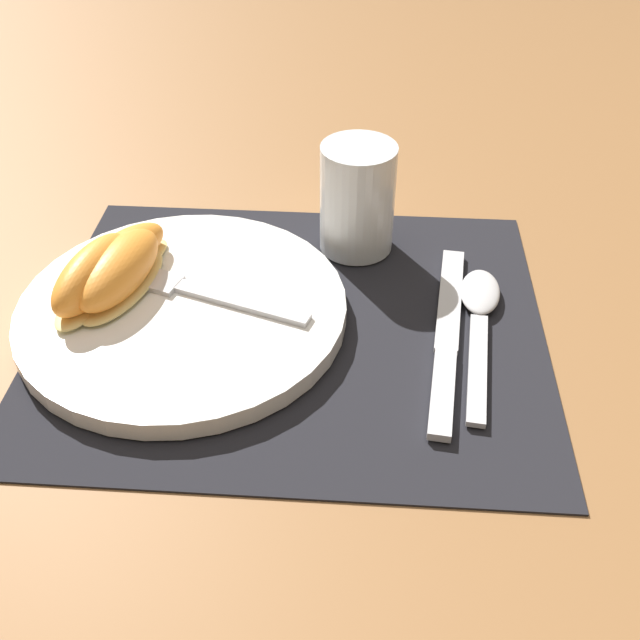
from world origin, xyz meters
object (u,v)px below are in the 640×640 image
plate (182,313)px  fork (186,289)px  juice_glass (357,204)px  citrus_wedge_2 (93,277)px  spoon (480,310)px  citrus_wedge_1 (119,272)px  citrus_wedge_0 (122,256)px  knife (447,338)px

plate → fork: fork is taller
juice_glass → citrus_wedge_2: 0.24m
citrus_wedge_2 → spoon: bearing=2.7°
fork → citrus_wedge_1: citrus_wedge_1 is taller
juice_glass → citrus_wedge_0: (-0.20, -0.08, -0.01)m
plate → fork: size_ratio=1.43×
citrus_wedge_1 → juice_glass: bearing=27.7°
fork → citrus_wedge_1: bearing=-180.0°
knife → citrus_wedge_2: 0.29m
citrus_wedge_0 → knife: bearing=-11.4°
spoon → fork: size_ratio=0.98×
plate → citrus_wedge_1: size_ratio=2.22×
plate → juice_glass: size_ratio=2.67×
juice_glass → fork: (-0.14, -0.10, -0.03)m
spoon → citrus_wedge_0: (-0.31, 0.02, 0.03)m
spoon → citrus_wedge_1: size_ratio=1.53×
juice_glass → fork: juice_glass is taller
knife → citrus_wedge_0: citrus_wedge_0 is taller
plate → citrus_wedge_2: bearing=172.3°
plate → citrus_wedge_0: citrus_wedge_0 is taller
spoon → citrus_wedge_1: (-0.30, -0.01, 0.03)m
citrus_wedge_2 → citrus_wedge_1: bearing=28.0°
plate → citrus_wedge_0: size_ratio=2.53×
citrus_wedge_0 → citrus_wedge_1: (0.01, -0.03, 0.00)m
fork → juice_glass: bearing=36.1°
plate → spoon: (0.25, 0.02, -0.00)m
spoon → citrus_wedge_0: citrus_wedge_0 is taller
plate → spoon: size_ratio=1.46×
citrus_wedge_0 → citrus_wedge_2: (-0.01, -0.04, 0.00)m
citrus_wedge_0 → spoon: bearing=-3.9°
knife → citrus_wedge_1: (-0.27, 0.03, 0.03)m
juice_glass → knife: juice_glass is taller
fork → citrus_wedge_2: citrus_wedge_2 is taller
plate → citrus_wedge_0: (-0.06, 0.05, 0.02)m
spoon → citrus_wedge_2: bearing=-177.3°
fork → citrus_wedge_0: (-0.06, 0.03, 0.01)m
juice_glass → citrus_wedge_0: 0.21m
plate → juice_glass: juice_glass is taller
knife → citrus_wedge_0: 0.28m
plate → juice_glass: (0.14, 0.12, 0.04)m
plate → spoon: plate is taller
plate → citrus_wedge_2: size_ratio=2.34×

